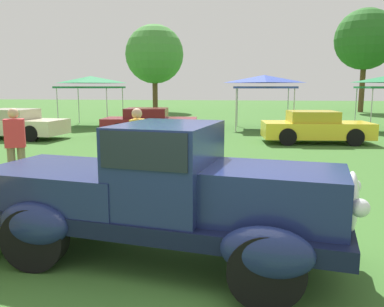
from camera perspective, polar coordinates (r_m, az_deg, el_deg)
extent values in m
plane|color=#386628|center=(4.56, 1.29, -18.25)|extent=(120.00, 120.00, 0.00)
cube|color=black|center=(4.98, -4.79, -8.84)|extent=(4.66, 2.21, 0.20)
cube|color=navy|center=(4.55, 11.02, -5.79)|extent=(1.82, 1.36, 0.60)
ellipsoid|color=silver|center=(4.54, 21.82, -6.59)|extent=(0.25, 0.54, 0.68)
cube|color=navy|center=(4.78, -3.54, -1.93)|extent=(1.30, 1.54, 1.04)
cube|color=black|center=(4.73, -3.58, 1.64)|extent=(1.21, 1.56, 0.40)
cube|color=navy|center=(5.49, -17.16, -4.24)|extent=(2.16, 1.73, 0.48)
ellipsoid|color=navy|center=(5.34, 12.61, -7.79)|extent=(0.97, 0.52, 0.52)
ellipsoid|color=navy|center=(3.99, 10.65, -13.81)|extent=(0.97, 0.52, 0.52)
ellipsoid|color=navy|center=(6.15, -13.19, -5.48)|extent=(0.97, 0.52, 0.52)
ellipsoid|color=navy|center=(5.03, -21.73, -9.35)|extent=(0.97, 0.52, 0.52)
sphere|color=silver|center=(4.95, 22.10, -4.35)|extent=(0.18, 0.18, 0.18)
sphere|color=silver|center=(4.10, 22.98, -7.20)|extent=(0.18, 0.18, 0.18)
cylinder|color=black|center=(5.39, 12.54, -9.61)|extent=(0.76, 0.24, 0.76)
cylinder|color=black|center=(4.06, 10.57, -16.14)|extent=(0.76, 0.24, 0.76)
cylinder|color=black|center=(6.20, -13.12, -7.09)|extent=(0.76, 0.24, 0.76)
cylinder|color=black|center=(5.08, -21.60, -11.27)|extent=(0.76, 0.24, 0.76)
cube|color=beige|center=(18.12, -23.88, 3.58)|extent=(4.21, 2.06, 0.60)
cube|color=#B3AB8E|center=(18.18, -24.40, 5.14)|extent=(1.92, 1.61, 0.44)
cylinder|color=black|center=(16.80, -22.07, 2.67)|extent=(0.64, 0.22, 0.64)
cube|color=maroon|center=(17.32, -6.00, 4.10)|extent=(4.14, 2.04, 0.60)
cube|color=maroon|center=(17.31, -6.55, 5.75)|extent=(1.89, 1.60, 0.44)
cylinder|color=black|center=(16.44, -2.23, 3.23)|extent=(0.64, 0.22, 0.64)
cylinder|color=black|center=(16.80, -10.43, 3.21)|extent=(0.64, 0.22, 0.64)
cube|color=yellow|center=(15.93, 17.36, 3.25)|extent=(4.13, 1.99, 0.60)
cube|color=gold|center=(15.85, 16.88, 5.06)|extent=(1.87, 1.58, 0.44)
cylinder|color=black|center=(15.56, 22.32, 2.16)|extent=(0.64, 0.22, 0.64)
cylinder|color=black|center=(14.94, 13.56, 2.33)|extent=(0.64, 0.22, 0.64)
cylinder|color=#283351|center=(8.62, -7.58, -1.90)|extent=(0.16, 0.16, 0.86)
cylinder|color=#283351|center=(8.43, -7.90, -2.17)|extent=(0.16, 0.16, 0.86)
cube|color=gold|center=(8.41, -7.85, 2.85)|extent=(0.25, 0.41, 0.60)
sphere|color=tan|center=(8.37, -7.91, 5.70)|extent=(0.22, 0.22, 0.22)
cylinder|color=#7F7056|center=(9.30, -23.18, -1.76)|extent=(0.16, 0.16, 0.86)
cylinder|color=#7F7056|center=(9.32, -24.40, -1.82)|extent=(0.16, 0.16, 0.86)
cube|color=#D1333D|center=(9.20, -24.09, 2.67)|extent=(0.46, 0.39, 0.60)
sphere|color=tan|center=(9.17, -24.27, 5.28)|extent=(0.22, 0.22, 0.22)
cylinder|color=#B7B7BC|center=(23.63, -9.89, 6.73)|extent=(0.05, 0.05, 2.05)
cylinder|color=#B7B7BC|center=(21.08, -12.09, 6.34)|extent=(0.05, 0.05, 2.05)
cylinder|color=#B7B7BC|center=(24.58, -15.94, 6.61)|extent=(0.05, 0.05, 2.05)
cylinder|color=#B7B7BC|center=(22.13, -18.73, 6.19)|extent=(0.05, 0.05, 2.05)
cube|color=#1E703D|center=(22.79, -14.28, 9.19)|extent=(3.00, 3.00, 0.10)
pyramid|color=#1E703D|center=(22.79, -14.32, 10.24)|extent=(2.94, 2.94, 0.38)
cylinder|color=#B7B7BC|center=(22.02, 13.59, 6.41)|extent=(0.05, 0.05, 2.05)
cylinder|color=#B7B7BC|center=(19.34, 14.40, 5.98)|extent=(0.05, 0.05, 2.05)
cylinder|color=#B7B7BC|center=(21.91, 6.51, 6.60)|extent=(0.05, 0.05, 2.05)
cylinder|color=#B7B7BC|center=(19.21, 6.34, 6.20)|extent=(0.05, 0.05, 2.05)
cube|color=#2D429E|center=(20.55, 10.30, 9.32)|extent=(3.00, 3.00, 0.10)
pyramid|color=#2D429E|center=(20.55, 10.34, 10.49)|extent=(2.94, 2.94, 0.38)
cylinder|color=#B7B7BC|center=(22.36, 22.43, 6.00)|extent=(0.05, 0.05, 2.05)
cylinder|color=#B7B7BC|center=(19.85, 24.32, 5.52)|extent=(0.05, 0.05, 2.05)
cylinder|color=brown|center=(34.81, -5.32, 8.89)|extent=(0.44, 0.44, 3.50)
sphere|color=#428938|center=(34.91, -5.40, 14.00)|extent=(4.93, 4.93, 4.93)
cylinder|color=brown|center=(36.89, 23.22, 9.09)|extent=(0.44, 0.44, 4.64)
sphere|color=#286623|center=(37.09, 23.61, 14.79)|extent=(4.99, 4.99, 4.99)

